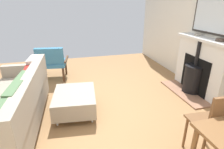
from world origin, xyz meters
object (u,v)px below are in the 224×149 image
(fireplace, at_px, (199,69))
(dining_chair_near_fireplace, at_px, (216,122))
(mantel_bowl_far, at_px, (220,40))
(mantel_bowl_near, at_px, (198,34))
(sofa, at_px, (15,106))
(armchair_accent, at_px, (52,61))
(ottoman, at_px, (75,100))

(fireplace, xyz_separation_m, dining_chair_near_fireplace, (1.03, 1.53, 0.04))
(fireplace, height_order, mantel_bowl_far, mantel_bowl_far)
(fireplace, relative_size, dining_chair_near_fireplace, 1.49)
(mantel_bowl_near, xyz_separation_m, mantel_bowl_far, (-0.00, 0.57, 0.00))
(dining_chair_near_fireplace, bearing_deg, mantel_bowl_near, -120.93)
(sofa, bearing_deg, mantel_bowl_far, -179.36)
(fireplace, bearing_deg, mantel_bowl_far, 98.17)
(sofa, bearing_deg, fireplace, -174.19)
(fireplace, height_order, dining_chair_near_fireplace, fireplace)
(armchair_accent, relative_size, dining_chair_near_fireplace, 0.92)
(mantel_bowl_far, xyz_separation_m, ottoman, (2.50, -0.17, -0.91))
(fireplace, distance_m, ottoman, 2.48)
(ottoman, relative_size, dining_chair_near_fireplace, 0.96)
(mantel_bowl_far, distance_m, dining_chair_near_fireplace, 1.74)
(fireplace, xyz_separation_m, sofa, (3.30, 0.34, -0.12))
(mantel_bowl_near, height_order, ottoman, mantel_bowl_near)
(mantel_bowl_near, xyz_separation_m, armchair_accent, (2.90, -1.13, -0.67))
(mantel_bowl_far, height_order, sofa, mantel_bowl_far)
(ottoman, xyz_separation_m, dining_chair_near_fireplace, (-1.42, 1.40, 0.31))
(sofa, bearing_deg, armchair_accent, -104.14)
(ottoman, xyz_separation_m, armchair_accent, (0.40, -1.52, 0.24))
(sofa, height_order, dining_chair_near_fireplace, dining_chair_near_fireplace)
(ottoman, relative_size, armchair_accent, 1.05)
(fireplace, relative_size, ottoman, 1.54)
(mantel_bowl_far, xyz_separation_m, sofa, (3.34, 0.04, -0.76))
(ottoman, distance_m, dining_chair_near_fireplace, 2.02)
(sofa, distance_m, dining_chair_near_fireplace, 2.56)
(fireplace, height_order, mantel_bowl_near, mantel_bowl_near)
(mantel_bowl_far, relative_size, sofa, 0.07)
(mantel_bowl_far, bearing_deg, ottoman, -3.97)
(fireplace, bearing_deg, armchair_accent, -26.06)
(sofa, bearing_deg, dining_chair_near_fireplace, 152.21)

